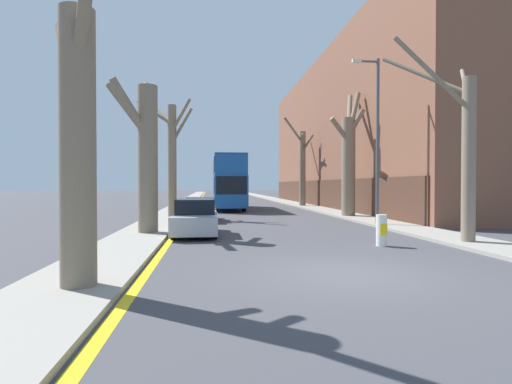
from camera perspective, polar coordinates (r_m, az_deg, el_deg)
name	(u,v)px	position (r m, az deg, el deg)	size (l,w,h in m)	color
ground_plane	(348,274)	(9.62, 12.95, -11.35)	(300.00, 300.00, 0.00)	#424247
sidewalk_left	(191,199)	(58.95, -9.25, -0.96)	(2.20, 120.00, 0.12)	gray
sidewalk_right	(271,198)	(59.58, 2.17, -0.93)	(2.20, 120.00, 0.12)	gray
building_facade_right	(365,135)	(40.99, 15.31, 7.92)	(10.08, 41.37, 14.07)	brown
kerb_line_stripe	(200,199)	(58.91, -8.00, -1.01)	(0.24, 120.00, 0.01)	yellow
street_tree_left_0	(78,130)	(8.43, -24.08, 8.15)	(2.07, 3.52, 7.20)	#7A6B56
street_tree_left_1	(146,153)	(17.01, -15.42, 5.41)	(2.13, 3.39, 6.80)	#7A6B56
street_tree_left_2	(172,155)	(25.21, -11.92, 5.14)	(3.41, 3.14, 7.24)	#7A6B56
street_tree_right_0	(463,145)	(15.66, 27.49, 6.01)	(4.12, 3.10, 7.27)	#7A6B56
street_tree_right_1	(349,159)	(26.13, 13.11, 4.61)	(2.68, 3.38, 8.29)	#7A6B56
street_tree_right_2	(302,165)	(38.33, 6.63, 3.89)	(2.96, 4.19, 8.43)	#7A6B56
double_decker_bus	(228,180)	(34.14, -3.98, 1.74)	(2.51, 10.49, 4.43)	#19519E
parked_car_0	(195,218)	(16.59, -8.64, -3.71)	(1.76, 4.15, 1.47)	#9EA3AD
parked_car_1	(200,210)	(23.15, -8.05, -2.52)	(1.81, 4.01, 1.34)	olive
lamp_post	(376,133)	(20.88, 16.74, 8.02)	(1.40, 0.20, 8.32)	#4C4F54
traffic_bollard	(381,230)	(14.09, 17.49, -5.25)	(0.35, 0.37, 1.06)	white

